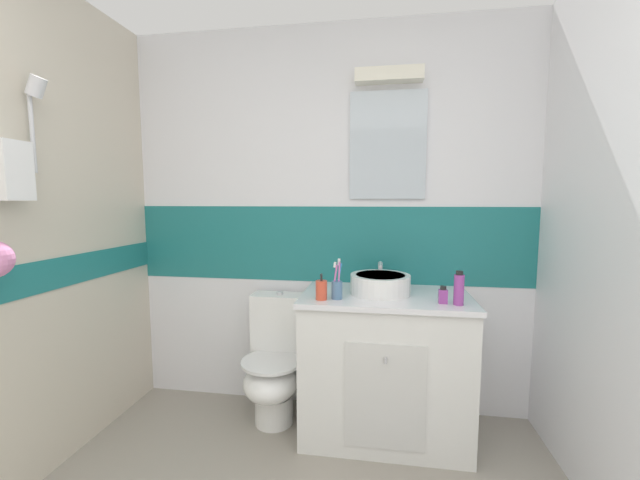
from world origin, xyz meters
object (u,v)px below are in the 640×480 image
object	(u,v)px
deodorant_spray_can	(459,289)
perfume_flask_small	(443,295)
soap_dispenser	(321,290)
toilet	(275,363)
sink_basin	(380,283)
toothbrush_cup	(337,287)

from	to	relation	value
deodorant_spray_can	perfume_flask_small	distance (m)	0.09
soap_dispenser	perfume_flask_small	distance (m)	0.64
toilet	sink_basin	bearing A→B (deg)	-2.22
deodorant_spray_can	perfume_flask_small	world-z (taller)	deodorant_spray_can
soap_dispenser	perfume_flask_small	world-z (taller)	soap_dispenser
toilet	soap_dispenser	distance (m)	0.67
sink_basin	perfume_flask_small	world-z (taller)	sink_basin
toothbrush_cup	soap_dispenser	xyz separation A→B (m)	(-0.08, -0.03, -0.01)
sink_basin	soap_dispenser	bearing A→B (deg)	-148.66
soap_dispenser	deodorant_spray_can	world-z (taller)	deodorant_spray_can
toilet	toothbrush_cup	world-z (taller)	toothbrush_cup
toilet	toothbrush_cup	xyz separation A→B (m)	(0.41, -0.19, 0.55)
soap_dispenser	sink_basin	bearing A→B (deg)	31.34
sink_basin	soap_dispenser	xyz separation A→B (m)	(-0.32, -0.19, -0.01)
sink_basin	deodorant_spray_can	xyz separation A→B (m)	(0.40, -0.19, 0.03)
sink_basin	perfume_flask_small	bearing A→B (deg)	-27.73
toilet	soap_dispenser	size ratio (longest dim) A/B	5.46
toilet	deodorant_spray_can	size ratio (longest dim) A/B	4.46
toothbrush_cup	toilet	bearing A→B (deg)	155.25
sink_basin	perfume_flask_small	xyz separation A→B (m)	(0.33, -0.17, -0.02)
soap_dispenser	deodorant_spray_can	bearing A→B (deg)	0.57
sink_basin	soap_dispenser	size ratio (longest dim) A/B	2.68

